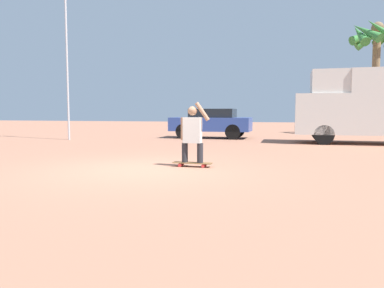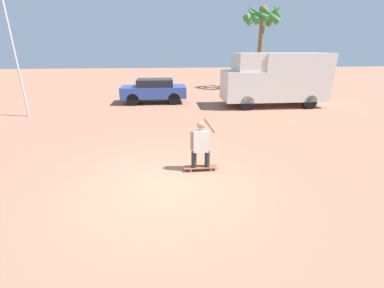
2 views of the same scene
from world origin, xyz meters
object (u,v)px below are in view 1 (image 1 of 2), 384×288
parked_car_blue (211,122)px  palm_tree_near_van (377,42)px  camper_van (374,104)px  skateboard (192,163)px  flagpole (68,41)px  person_skateboarder (192,132)px

parked_car_blue → palm_tree_near_van: 10.50m
palm_tree_near_van → camper_van: bearing=-101.4°
parked_car_blue → palm_tree_near_van: size_ratio=0.61×
skateboard → palm_tree_near_van: bearing=65.5°
camper_van → parked_car_blue: 7.08m
parked_car_blue → flagpole: size_ratio=0.48×
camper_van → flagpole: flagpole is taller
skateboard → flagpole: bearing=138.4°
person_skateboarder → palm_tree_near_van: size_ratio=0.22×
palm_tree_near_van → flagpole: flagpole is taller
skateboard → camper_van: bearing=56.2°
skateboard → parked_car_blue: parked_car_blue is taller
person_skateboarder → flagpole: size_ratio=0.18×
skateboard → palm_tree_near_van: palm_tree_near_van is taller
parked_car_blue → skateboard: bearing=-80.5°
person_skateboarder → flagpole: 10.71m
camper_van → flagpole: size_ratio=0.72×
person_skateboarder → camper_van: 9.47m
skateboard → camper_van: 9.56m
camper_van → parked_car_blue: bearing=166.5°
camper_van → palm_tree_near_van: size_ratio=0.91×
camper_van → palm_tree_near_van: 7.61m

